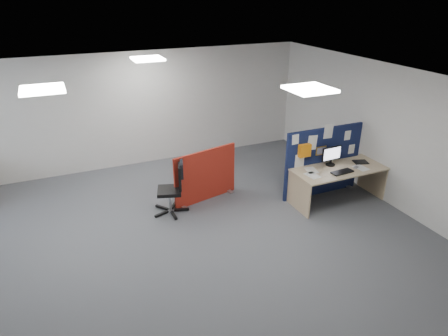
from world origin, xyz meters
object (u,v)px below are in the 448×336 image
object	(u,v)px
office_chair	(175,184)
red_divider	(206,176)
monitor_main	(331,155)
main_desk	(337,175)
navy_divider	(322,161)

from	to	relation	value
office_chair	red_divider	bearing A→B (deg)	35.70
red_divider	office_chair	world-z (taller)	red_divider
monitor_main	main_desk	bearing A→B (deg)	-68.83
office_chair	main_desk	bearing A→B (deg)	2.43
navy_divider	office_chair	xyz separation A→B (m)	(-3.00, 0.47, -0.15)
main_desk	monitor_main	world-z (taller)	monitor_main
navy_divider	main_desk	xyz separation A→B (m)	(0.12, -0.35, -0.18)
main_desk	navy_divider	bearing A→B (deg)	109.02
office_chair	monitor_main	bearing A→B (deg)	4.74
navy_divider	main_desk	distance (m)	0.41
main_desk	office_chair	bearing A→B (deg)	165.17
navy_divider	main_desk	size ratio (longest dim) A/B	0.94
red_divider	office_chair	xyz separation A→B (m)	(-0.71, -0.24, 0.06)
navy_divider	red_divider	size ratio (longest dim) A/B	1.25
navy_divider	main_desk	world-z (taller)	navy_divider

